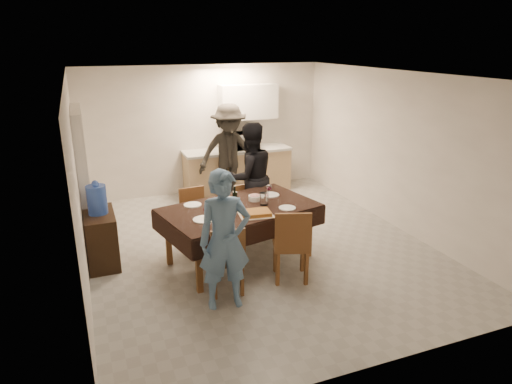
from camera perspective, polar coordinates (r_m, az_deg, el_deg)
floor at (r=7.18m, az=0.22°, el=-6.71°), size 5.00×6.00×0.02m
ceiling at (r=6.51m, az=0.25°, el=14.47°), size 5.00×6.00×0.02m
wall_back at (r=9.51m, az=-6.47°, el=7.73°), size 5.00×0.02×2.60m
wall_front at (r=4.25m, az=15.36°, el=-6.65°), size 5.00×0.02×2.60m
wall_left at (r=6.29m, az=-21.46°, el=0.97°), size 0.02×6.00×2.60m
wall_right at (r=7.97m, az=17.28°, el=4.91°), size 0.02×6.00×2.60m
stub_partition at (r=7.51m, az=-20.76°, el=1.78°), size 0.15×1.40×2.10m
kitchen_base_cabinet at (r=9.59m, az=-2.31°, el=2.57°), size 2.20×0.60×0.86m
kitchen_worktop at (r=9.47m, az=-2.35°, el=5.22°), size 2.24×0.64×0.05m
upper_cabinet at (r=9.53m, az=-0.97°, el=11.21°), size 1.20×0.34×0.70m
dining_table at (r=6.43m, az=-2.07°, el=-2.18°), size 2.34×1.68×0.83m
chair_near_left at (r=5.66m, az=-3.55°, el=-7.66°), size 0.47×0.47×0.50m
chair_near_right at (r=5.93m, az=4.80°, el=-5.81°), size 0.59×0.60×0.55m
chair_far_left at (r=7.00m, az=-7.34°, el=-2.71°), size 0.44×0.44×0.48m
chair_far_right at (r=7.26m, az=-0.45°, el=-2.00°), size 0.42×0.42×0.46m
console at (r=6.85m, az=-18.76°, el=-5.53°), size 0.41×0.83×0.76m
water_jug at (r=6.65m, az=-19.27°, el=-0.91°), size 0.27×0.27×0.40m
wine_bottle at (r=6.40m, az=-2.66°, el=-0.52°), size 0.07×0.07×0.30m
water_pitcher at (r=6.46m, az=0.99°, el=-0.87°), size 0.12×0.12×0.18m
savoury_tart at (r=6.11m, az=-0.01°, el=-2.65°), size 0.49×0.39×0.06m
salad_bowl at (r=6.66m, az=-0.16°, el=-0.74°), size 0.19×0.19×0.07m
mushroom_dish at (r=6.65m, az=-3.28°, el=-0.99°), size 0.20×0.20×0.04m
wine_glass_a at (r=6.01m, az=-6.25°, el=-2.46°), size 0.08×0.08×0.19m
wine_glass_b at (r=6.79m, az=1.60°, el=0.19°), size 0.09×0.09×0.20m
wine_glass_c at (r=6.60m, az=-4.59°, el=-0.51°), size 0.08×0.08×0.18m
plate_near_left at (r=5.99m, az=-6.56°, el=-3.43°), size 0.28×0.28×0.02m
plate_near_right at (r=6.37m, az=3.92°, el=-1.99°), size 0.24×0.24×0.01m
plate_far_left at (r=6.53m, az=-7.93°, el=-1.60°), size 0.25×0.25×0.01m
plate_far_right at (r=6.88m, az=1.81°, el=-0.36°), size 0.27×0.27×0.02m
microwave at (r=9.47m, az=-1.68°, el=6.41°), size 0.60×0.41×0.33m
person_near at (r=5.33m, az=-3.93°, el=-6.07°), size 0.66×0.47×1.69m
person_far at (r=7.51m, az=-0.77°, el=1.86°), size 0.96×0.79×1.82m
person_kitchen at (r=8.94m, az=-3.39°, el=4.88°), size 1.24×0.71×1.92m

